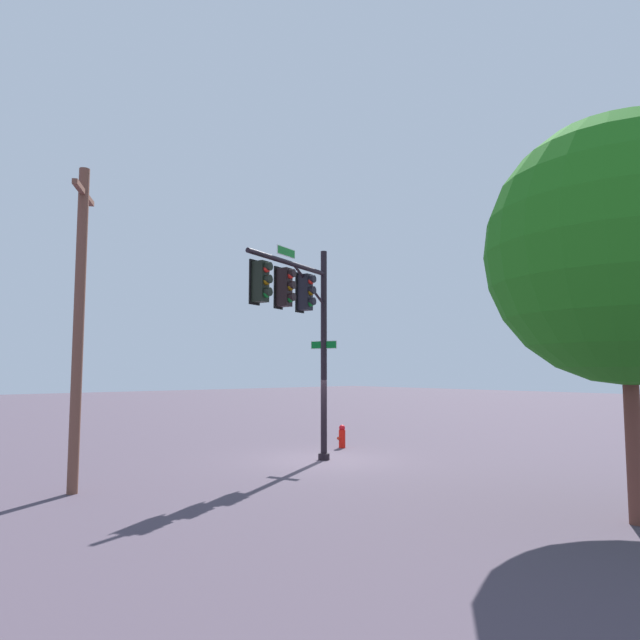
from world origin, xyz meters
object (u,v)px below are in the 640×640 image
object	(u,v)px
signal_pole_assembly	(298,309)
fire_hydrant	(342,436)
tree_near	(624,250)
utility_pole	(79,320)

from	to	relation	value
signal_pole_assembly	fire_hydrant	xyz separation A→B (m)	(-3.81, -2.18, -4.21)
signal_pole_assembly	tree_near	world-z (taller)	tree_near
utility_pole	tree_near	world-z (taller)	tree_near
utility_pole	fire_hydrant	size ratio (longest dim) A/B	9.19
signal_pole_assembly	fire_hydrant	size ratio (longest dim) A/B	8.03
fire_hydrant	tree_near	size ratio (longest dim) A/B	0.11
signal_pole_assembly	utility_pole	size ratio (longest dim) A/B	0.87
fire_hydrant	signal_pole_assembly	bearing A→B (deg)	29.83
utility_pole	tree_near	distance (m)	11.79
signal_pole_assembly	fire_hydrant	world-z (taller)	signal_pole_assembly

